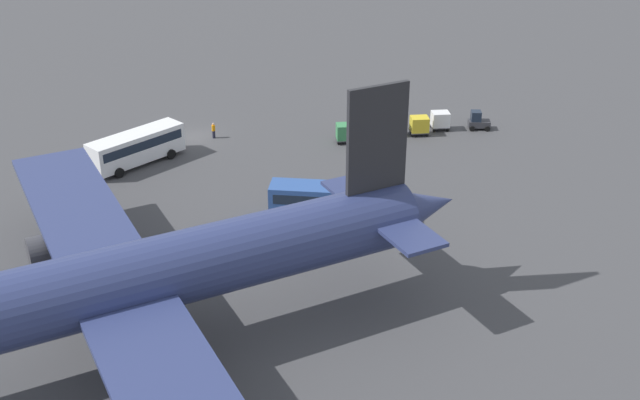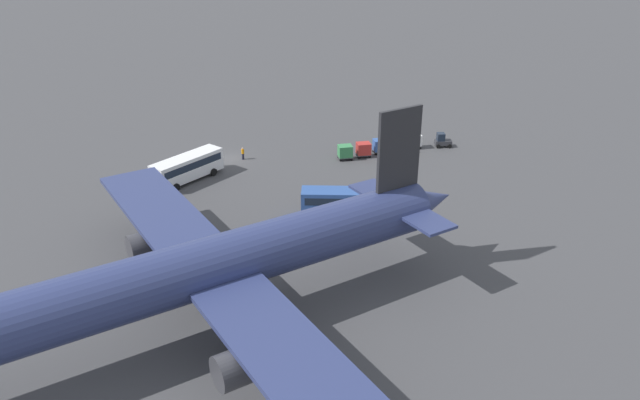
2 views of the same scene
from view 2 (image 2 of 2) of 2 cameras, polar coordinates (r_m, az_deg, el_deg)
ground_plane at (r=88.79m, az=-8.37°, el=3.75°), size 600.00×600.00×0.00m
airplane at (r=50.48m, az=-11.42°, el=-6.48°), size 54.38×47.56×16.21m
shuttle_bus_near at (r=81.83m, az=-12.04°, el=3.03°), size 10.04×7.43×3.32m
shuttle_bus_far at (r=70.94m, az=2.53°, el=-0.04°), size 10.68×6.36×3.16m
baggage_tug at (r=93.84m, az=11.11°, el=5.35°), size 2.68×2.24×2.10m
worker_person at (r=88.03m, az=-7.06°, el=4.24°), size 0.38×0.38×1.74m
cargo_cart_white at (r=92.52m, az=8.62°, el=5.42°), size 2.25×1.99×2.06m
cargo_cart_yellow at (r=90.59m, az=7.29°, el=5.07°), size 2.25×1.99×2.06m
cargo_cart_blue at (r=89.89m, az=5.51°, el=5.00°), size 2.25×1.99×2.06m
cargo_cart_red at (r=88.36m, az=4.00°, el=4.68°), size 2.25×1.99×2.06m
cargo_cart_green at (r=87.28m, az=2.31°, el=4.46°), size 2.25×1.99×2.06m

